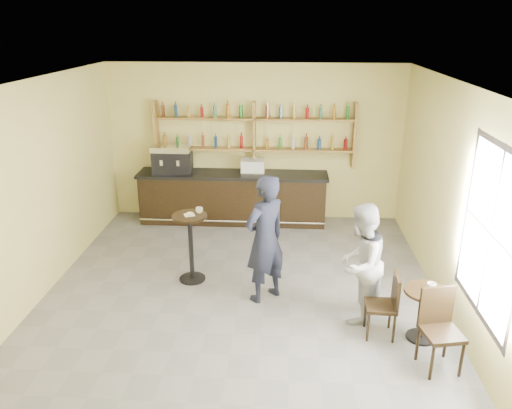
# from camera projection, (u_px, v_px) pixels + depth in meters

# --- Properties ---
(floor) EXTENTS (7.00, 7.00, 0.00)m
(floor) POSITION_uv_depth(u_px,v_px,m) (239.00, 300.00, 7.53)
(floor) COLOR slate
(floor) RESTS_ON ground
(ceiling) EXTENTS (7.00, 7.00, 0.00)m
(ceiling) POSITION_uv_depth(u_px,v_px,m) (237.00, 84.00, 6.42)
(ceiling) COLOR white
(ceiling) RESTS_ON wall_back
(wall_back) EXTENTS (7.00, 0.00, 7.00)m
(wall_back) POSITION_uv_depth(u_px,v_px,m) (255.00, 143.00, 10.25)
(wall_back) COLOR #E2D880
(wall_back) RESTS_ON floor
(wall_front) EXTENTS (7.00, 0.00, 7.00)m
(wall_front) POSITION_uv_depth(u_px,v_px,m) (192.00, 360.00, 3.70)
(wall_front) COLOR #E2D880
(wall_front) RESTS_ON floor
(wall_left) EXTENTS (0.00, 7.00, 7.00)m
(wall_left) POSITION_uv_depth(u_px,v_px,m) (30.00, 196.00, 7.16)
(wall_left) COLOR #E2D880
(wall_left) RESTS_ON floor
(wall_right) EXTENTS (0.00, 7.00, 7.00)m
(wall_right) POSITION_uv_depth(u_px,v_px,m) (457.00, 205.00, 6.80)
(wall_right) COLOR #E2D880
(wall_right) RESTS_ON floor
(window_pane) EXTENTS (0.00, 2.00, 2.00)m
(window_pane) POSITION_uv_depth(u_px,v_px,m) (491.00, 234.00, 5.64)
(window_pane) COLOR white
(window_pane) RESTS_ON wall_right
(window_frame) EXTENTS (0.04, 1.70, 2.10)m
(window_frame) POSITION_uv_depth(u_px,v_px,m) (490.00, 234.00, 5.64)
(window_frame) COLOR black
(window_frame) RESTS_ON wall_right
(shelf_unit) EXTENTS (4.00, 0.26, 1.40)m
(shelf_unit) POSITION_uv_depth(u_px,v_px,m) (254.00, 134.00, 10.06)
(shelf_unit) COLOR brown
(shelf_unit) RESTS_ON wall_back
(liquor_bottles) EXTENTS (3.68, 0.10, 1.00)m
(liquor_bottles) POSITION_uv_depth(u_px,v_px,m) (254.00, 126.00, 10.00)
(liquor_bottles) COLOR #8C5919
(liquor_bottles) RESTS_ON shelf_unit
(bar_counter) EXTENTS (3.87, 0.76, 1.05)m
(bar_counter) POSITION_uv_depth(u_px,v_px,m) (233.00, 197.00, 10.32)
(bar_counter) COLOR black
(bar_counter) RESTS_ON floor
(espresso_machine) EXTENTS (0.82, 0.56, 0.56)m
(espresso_machine) POSITION_uv_depth(u_px,v_px,m) (172.00, 159.00, 10.12)
(espresso_machine) COLOR black
(espresso_machine) RESTS_ON bar_counter
(pastry_case) EXTENTS (0.54, 0.46, 0.29)m
(pastry_case) POSITION_uv_depth(u_px,v_px,m) (253.00, 167.00, 10.07)
(pastry_case) COLOR silver
(pastry_case) RESTS_ON bar_counter
(pedestal_table) EXTENTS (0.56, 0.56, 1.13)m
(pedestal_table) POSITION_uv_depth(u_px,v_px,m) (191.00, 248.00, 7.94)
(pedestal_table) COLOR black
(pedestal_table) RESTS_ON floor
(napkin) EXTENTS (0.20, 0.20, 0.00)m
(napkin) POSITION_uv_depth(u_px,v_px,m) (189.00, 215.00, 7.74)
(napkin) COLOR white
(napkin) RESTS_ON pedestal_table
(donut) EXTENTS (0.14, 0.14, 0.04)m
(donut) POSITION_uv_depth(u_px,v_px,m) (190.00, 214.00, 7.72)
(donut) COLOR gold
(donut) RESTS_ON napkin
(cup_pedestal) EXTENTS (0.15, 0.15, 0.09)m
(cup_pedestal) POSITION_uv_depth(u_px,v_px,m) (199.00, 210.00, 7.81)
(cup_pedestal) COLOR white
(cup_pedestal) RESTS_ON pedestal_table
(man_main) EXTENTS (0.84, 0.83, 1.95)m
(man_main) POSITION_uv_depth(u_px,v_px,m) (265.00, 239.00, 7.27)
(man_main) COLOR black
(man_main) RESTS_ON floor
(cafe_table) EXTENTS (0.75, 0.75, 0.72)m
(cafe_table) POSITION_uv_depth(u_px,v_px,m) (423.00, 315.00, 6.51)
(cafe_table) COLOR black
(cafe_table) RESTS_ON floor
(cup_cafe) EXTENTS (0.14, 0.14, 0.10)m
(cup_cafe) POSITION_uv_depth(u_px,v_px,m) (431.00, 287.00, 6.36)
(cup_cafe) COLOR white
(cup_cafe) RESTS_ON cafe_table
(chair_west) EXTENTS (0.40, 0.40, 0.90)m
(chair_west) POSITION_uv_depth(u_px,v_px,m) (381.00, 305.00, 6.56)
(chair_west) COLOR black
(chair_west) RESTS_ON floor
(chair_south) EXTENTS (0.52, 0.52, 1.01)m
(chair_south) POSITION_uv_depth(u_px,v_px,m) (442.00, 332.00, 5.89)
(chair_south) COLOR black
(chair_south) RESTS_ON floor
(patron_second) EXTENTS (0.98, 1.05, 1.71)m
(patron_second) POSITION_uv_depth(u_px,v_px,m) (360.00, 263.00, 6.79)
(patron_second) COLOR #A7A6AC
(patron_second) RESTS_ON floor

